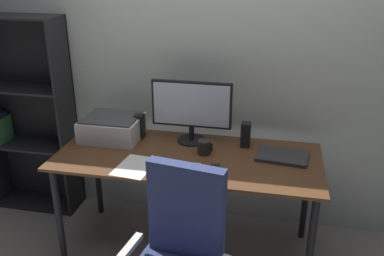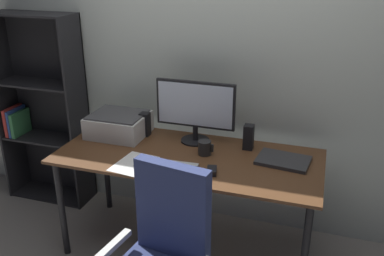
# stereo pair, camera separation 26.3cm
# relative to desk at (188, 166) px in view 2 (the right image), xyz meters

# --- Properties ---
(ground_plane) EXTENTS (12.00, 12.00, 0.00)m
(ground_plane) POSITION_rel_desk_xyz_m (0.00, 0.00, -0.66)
(ground_plane) COLOR gray
(back_wall) EXTENTS (6.40, 0.10, 2.60)m
(back_wall) POSITION_rel_desk_xyz_m (0.00, 0.54, 0.64)
(back_wall) COLOR beige
(back_wall) RESTS_ON ground
(desk) EXTENTS (1.71, 0.74, 0.74)m
(desk) POSITION_rel_desk_xyz_m (0.00, 0.00, 0.00)
(desk) COLOR #56351E
(desk) RESTS_ON ground
(monitor) EXTENTS (0.55, 0.20, 0.43)m
(monitor) POSITION_rel_desk_xyz_m (-0.02, 0.23, 0.32)
(monitor) COLOR black
(monitor) RESTS_ON desk
(keyboard) EXTENTS (0.29, 0.12, 0.02)m
(keyboard) POSITION_rel_desk_xyz_m (-0.03, -0.19, 0.09)
(keyboard) COLOR #B7BABC
(keyboard) RESTS_ON desk
(mouse) EXTENTS (0.08, 0.11, 0.03)m
(mouse) POSITION_rel_desk_xyz_m (0.21, -0.19, 0.09)
(mouse) COLOR black
(mouse) RESTS_ON desk
(coffee_mug) EXTENTS (0.10, 0.09, 0.09)m
(coffee_mug) POSITION_rel_desk_xyz_m (0.10, 0.05, 0.12)
(coffee_mug) COLOR black
(coffee_mug) RESTS_ON desk
(laptop) EXTENTS (0.34, 0.27, 0.02)m
(laptop) POSITION_rel_desk_xyz_m (0.60, 0.09, 0.09)
(laptop) COLOR #2D2D30
(laptop) RESTS_ON desk
(speaker_left) EXTENTS (0.06, 0.07, 0.17)m
(speaker_left) POSITION_rel_desk_xyz_m (-0.40, 0.22, 0.16)
(speaker_left) COLOR black
(speaker_left) RESTS_ON desk
(speaker_right) EXTENTS (0.06, 0.07, 0.17)m
(speaker_right) POSITION_rel_desk_xyz_m (0.35, 0.22, 0.16)
(speaker_right) COLOR black
(speaker_right) RESTS_ON desk
(printer) EXTENTS (0.40, 0.34, 0.16)m
(printer) POSITION_rel_desk_xyz_m (-0.58, 0.17, 0.16)
(printer) COLOR silver
(printer) RESTS_ON desk
(paper_sheet) EXTENTS (0.24, 0.32, 0.00)m
(paper_sheet) POSITION_rel_desk_xyz_m (-0.28, -0.22, 0.08)
(paper_sheet) COLOR white
(paper_sheet) RESTS_ON desk
(bookshelf) EXTENTS (0.70, 0.28, 1.55)m
(bookshelf) POSITION_rel_desk_xyz_m (-1.38, 0.37, 0.10)
(bookshelf) COLOR black
(bookshelf) RESTS_ON ground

